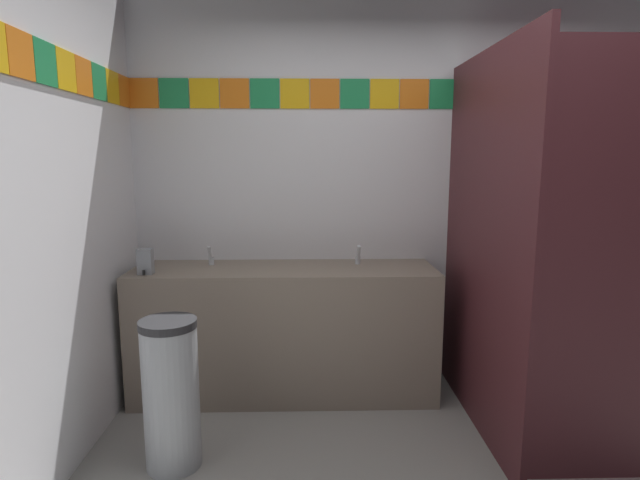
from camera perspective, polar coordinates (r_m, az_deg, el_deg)
wall_back at (r=3.64m, az=8.56°, el=6.27°), size 3.65×0.09×2.80m
vanity_counter at (r=3.46m, az=-3.97°, el=-9.99°), size 1.99×0.56×0.87m
faucet_left at (r=3.48m, az=-12.18°, el=-1.95°), size 0.04×0.10×0.14m
faucet_right at (r=3.44m, az=4.31°, el=-1.91°), size 0.04×0.10×0.14m
soap_dispenser at (r=3.33m, az=-19.03°, el=-2.31°), size 0.09×0.09×0.16m
stall_divider at (r=2.89m, az=22.70°, el=-1.34°), size 0.92×1.40×2.18m
toilet at (r=3.73m, az=24.00°, el=-11.69°), size 0.39×0.49×0.74m
trash_bin at (r=2.81m, az=-16.39°, el=-16.26°), size 0.29×0.29×0.79m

